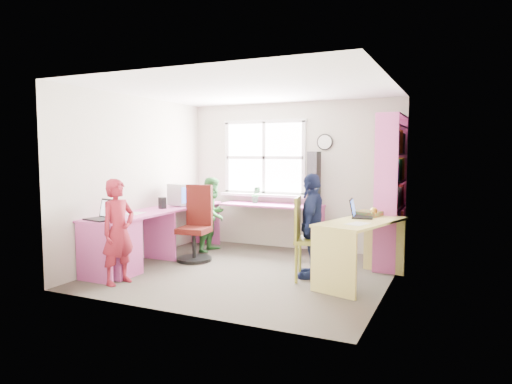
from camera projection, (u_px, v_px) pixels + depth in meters
room at (252, 180)px, 6.04m from camera, size 3.64×3.44×2.44m
l_desk at (154, 234)px, 6.30m from camera, size 2.38×2.95×0.75m
right_desk at (361, 238)px, 5.52m from camera, size 0.96×1.45×0.77m
bookshelf at (391, 194)px, 6.37m from camera, size 0.30×1.02×2.10m
swivel_chair at (196, 228)px, 6.72m from camera, size 0.57×0.57×1.10m
wooden_chair at (307, 235)px, 5.67m from camera, size 0.53×0.53×1.04m
crt_monitor at (182, 195)px, 7.16m from camera, size 0.43×0.40×0.35m
laptop_left at (104, 215)px, 5.69m from camera, size 0.42×0.37×0.25m
laptop_right at (359, 213)px, 5.77m from camera, size 0.33×0.38×0.24m
speaker_a at (162, 203)px, 6.79m from camera, size 0.11×0.11×0.17m
speaker_b at (184, 199)px, 7.29m from camera, size 0.11×0.11×0.19m
cd_tower at (314, 179)px, 7.18m from camera, size 0.20×0.18×0.85m
game_box at (369, 213)px, 5.93m from camera, size 0.37×0.37×0.06m
paper_a at (135, 213)px, 6.26m from camera, size 0.25×0.32×0.00m
paper_b at (358, 224)px, 5.25m from camera, size 0.28×0.33×0.00m
potted_plant at (256, 195)px, 7.56m from camera, size 0.18×0.16×0.27m
person_red at (118, 232)px, 5.49m from camera, size 0.38×0.51×1.27m
person_green at (213, 214)px, 7.32m from camera, size 0.45×0.58×1.19m
person_navy at (312, 226)px, 5.76m from camera, size 0.43×0.82×1.33m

